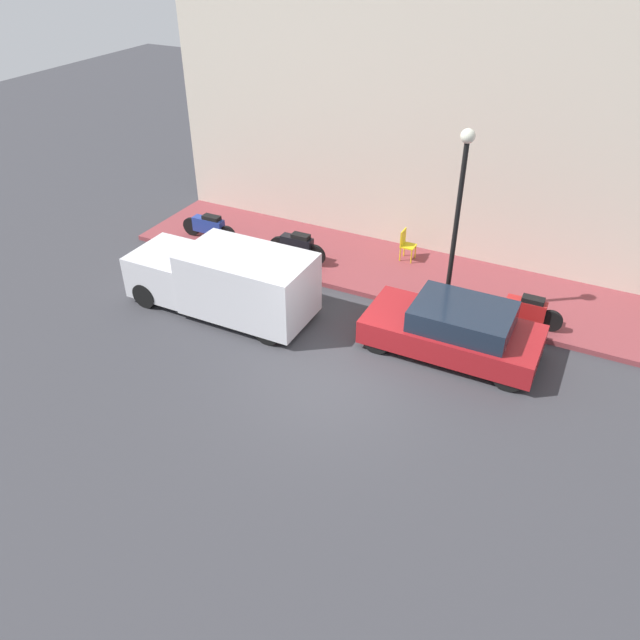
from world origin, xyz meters
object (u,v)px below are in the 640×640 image
motorcycle_black (297,246)px  streetlamp (460,198)px  cafe_chair (406,243)px  parked_car (454,329)px  delivery_van (223,279)px  motorcycle_red (526,309)px  motorcycle_blue (209,226)px

motorcycle_black → streetlamp: bearing=-97.2°
streetlamp → motorcycle_black: bearing=82.8°
streetlamp → cafe_chair: size_ratio=5.12×
parked_car → cafe_chair: size_ratio=4.46×
delivery_van → motorcycle_black: size_ratio=2.72×
motorcycle_black → motorcycle_red: (-0.40, -6.58, -0.04)m
parked_car → streetlamp: 3.04m
delivery_van → motorcycle_blue: delivery_van is taller
motorcycle_black → cafe_chair: 3.16m
motorcycle_black → motorcycle_red: bearing=-93.5°
motorcycle_blue → streetlamp: size_ratio=0.41×
motorcycle_blue → cafe_chair: 6.06m
parked_car → cafe_chair: parked_car is taller
motorcycle_black → cafe_chair: bearing=-61.2°
motorcycle_red → motorcycle_blue: motorcycle_blue is taller
motorcycle_red → motorcycle_blue: bearing=87.4°
motorcycle_black → motorcycle_blue: 3.11m
motorcycle_black → motorcycle_blue: (0.04, 3.11, -0.03)m
cafe_chair → motorcycle_red: bearing=-116.7°
parked_car → delivery_van: 5.87m
delivery_van → motorcycle_blue: (3.00, 2.58, -0.33)m
parked_car → delivery_van: (-0.86, 5.80, 0.28)m
motorcycle_black → delivery_van: bearing=169.9°
streetlamp → motorcycle_red: bearing=-84.4°
delivery_van → streetlamp: bearing=-65.3°
streetlamp → parked_car: bearing=-157.3°
motorcycle_black → motorcycle_blue: motorcycle_black is taller
motorcycle_red → streetlamp: 3.26m
motorcycle_blue → motorcycle_red: bearing=-92.6°
motorcycle_red → cafe_chair: bearing=63.3°
motorcycle_black → motorcycle_red: motorcycle_black is taller
motorcycle_black → cafe_chair: cafe_chair is taller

